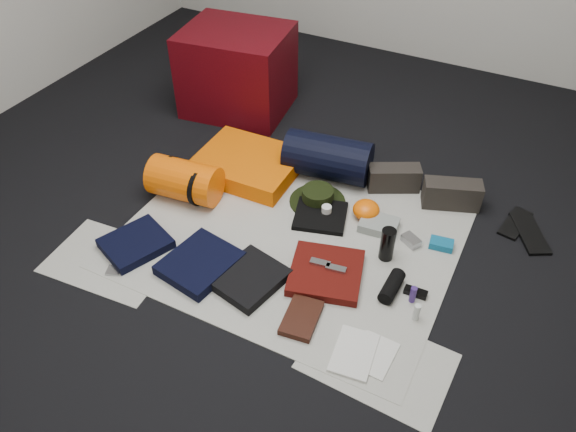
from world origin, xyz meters
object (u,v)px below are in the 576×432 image
at_px(red_cabinet, 237,71).
at_px(navy_duffel, 328,157).
at_px(water_bottle, 387,244).
at_px(compact_camera, 411,240).
at_px(sleeping_pad, 248,164).
at_px(paperback_book, 301,318).
at_px(stuff_sack, 185,180).

bearing_deg(red_cabinet, navy_duffel, -34.77).
distance_m(water_bottle, compact_camera, 0.18).
distance_m(sleeping_pad, paperback_book, 1.11).
bearing_deg(navy_duffel, sleeping_pad, -165.40).
bearing_deg(compact_camera, red_cabinet, -176.89).
height_order(red_cabinet, paperback_book, red_cabinet).
distance_m(sleeping_pad, navy_duffel, 0.46).
height_order(stuff_sack, navy_duffel, navy_duffel).
bearing_deg(water_bottle, sleeping_pad, 162.42).
height_order(navy_duffel, paperback_book, navy_duffel).
bearing_deg(paperback_book, red_cabinet, 122.00).
bearing_deg(compact_camera, water_bottle, -87.38).
distance_m(stuff_sack, water_bottle, 1.12).
bearing_deg(water_bottle, paperback_book, -110.33).
relative_size(red_cabinet, sleeping_pad, 1.16).
height_order(sleeping_pad, water_bottle, water_bottle).
distance_m(sleeping_pad, compact_camera, 1.03).
bearing_deg(compact_camera, paperback_book, -81.40).
bearing_deg(navy_duffel, compact_camera, -35.74).
height_order(red_cabinet, navy_duffel, red_cabinet).
distance_m(navy_duffel, water_bottle, 0.70).
xyz_separation_m(sleeping_pad, navy_duffel, (0.42, 0.17, 0.07)).
distance_m(stuff_sack, paperback_book, 1.05).
xyz_separation_m(sleeping_pad, water_bottle, (0.94, -0.30, 0.04)).
bearing_deg(navy_duffel, red_cabinet, 145.14).
bearing_deg(water_bottle, stuff_sack, -177.36).
bearing_deg(sleeping_pad, stuff_sack, -117.56).
relative_size(stuff_sack, water_bottle, 2.14).
relative_size(water_bottle, paperback_book, 0.80).
bearing_deg(sleeping_pad, navy_duffel, 22.22).
xyz_separation_m(navy_duffel, compact_camera, (0.60, -0.32, -0.11)).
distance_m(sleeping_pad, stuff_sack, 0.40).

